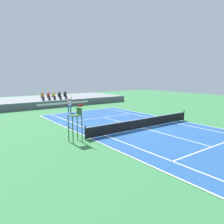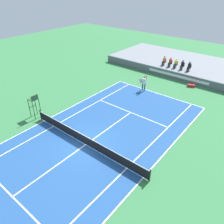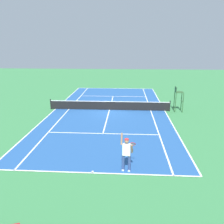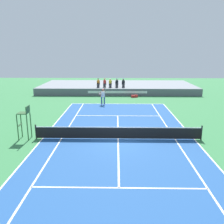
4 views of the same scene
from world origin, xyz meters
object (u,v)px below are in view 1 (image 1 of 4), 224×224
Objects in this scene: spectator_seated_0 at (43,96)px; spectator_seated_1 at (49,96)px; spectator_seated_3 at (60,95)px; tennis_ball at (73,114)px; spectator_seated_4 at (65,95)px; tennis_player at (69,105)px; spectator_seated_2 at (54,96)px; equipment_bag at (81,105)px; umpire_chair at (76,120)px.

spectator_seated_0 is 0.93m from spectator_seated_1.
tennis_ball is (-1.81, -8.31, -1.61)m from spectator_seated_3.
spectator_seated_0 is at bearing 180.00° from spectator_seated_4.
tennis_ball is at bearing -102.31° from spectator_seated_3.
spectator_seated_3 is 1.00× the size of spectator_seated_4.
spectator_seated_1 is at bearing 180.00° from spectator_seated_3.
spectator_seated_4 is 7.39m from tennis_player.
spectator_seated_2 is 1.00× the size of spectator_seated_3.
spectator_seated_0 and spectator_seated_3 have the same top height.
equipment_bag is at bearing 54.81° from tennis_ball.
spectator_seated_4 is (2.71, 0.00, 0.00)m from spectator_seated_1.
umpire_chair is (-6.58, -18.42, -0.09)m from spectator_seated_3.
spectator_seated_2 is 0.52× the size of umpire_chair.
equipment_bag is (2.42, -2.31, -1.48)m from spectator_seated_3.
tennis_player is at bearing 83.33° from tennis_ball.
spectator_seated_2 is 18.60× the size of tennis_ball.
spectator_seated_2 is at bearing 145.60° from equipment_bag.
spectator_seated_1 is 1.32× the size of equipment_bag.
tennis_player is at bearing -95.80° from spectator_seated_2.
spectator_seated_4 reaches higher than tennis_ball.
tennis_player is (-2.59, -6.89, -0.65)m from spectator_seated_4.
spectator_seated_4 is at bearing 122.64° from equipment_bag.
spectator_seated_3 is at bearing 136.39° from equipment_bag.
spectator_seated_2 is 1.00× the size of spectator_seated_4.
spectator_seated_4 is 18.60× the size of tennis_ball.
spectator_seated_0 is 1.00× the size of spectator_seated_3.
equipment_bag is (4.23, 6.00, 0.13)m from tennis_ball.
spectator_seated_4 is 0.61× the size of tennis_player.
spectator_seated_1 is 0.61× the size of tennis_player.
spectator_seated_3 is at bearing 77.69° from tennis_ball.
spectator_seated_0 is 1.00× the size of spectator_seated_1.
spectator_seated_3 is at bearing 70.34° from umpire_chair.
umpire_chair reaches higher than tennis_player.
spectator_seated_2 is at bearing 84.05° from tennis_ball.
spectator_seated_3 is 0.52× the size of umpire_chair.
spectator_seated_2 is 1.89m from spectator_seated_4.
tennis_ball is at bearing -108.36° from spectator_seated_4.
spectator_seated_0 is 8.51m from tennis_ball.
spectator_seated_0 reaches higher than tennis_ball.
spectator_seated_1 and spectator_seated_4 have the same top height.
spectator_seated_2 is at bearing 0.00° from spectator_seated_1.
spectator_seated_3 is 0.61× the size of tennis_player.
umpire_chair is at bearing -112.22° from spectator_seated_4.
equipment_bag is at bearing -34.40° from spectator_seated_2.
spectator_seated_2 reaches higher than equipment_bag.
umpire_chair reaches higher than spectator_seated_1.
spectator_seated_4 reaches higher than equipment_bag.
spectator_seated_0 and spectator_seated_4 have the same top height.
spectator_seated_1 is 1.77m from spectator_seated_3.
umpire_chair is (-4.77, -10.11, 1.52)m from tennis_ball.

